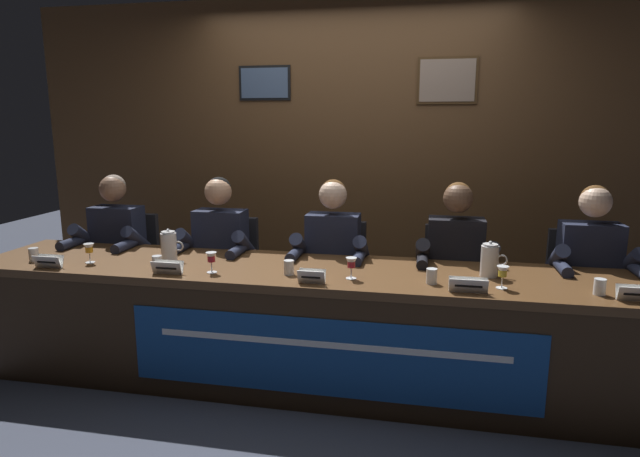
% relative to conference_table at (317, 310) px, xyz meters
% --- Properties ---
extents(ground_plane, '(12.00, 12.00, 0.00)m').
position_rel_conference_table_xyz_m(ground_plane, '(-0.00, 0.12, -0.52)').
color(ground_plane, '#383D4C').
extents(wall_back_panelled, '(5.59, 0.14, 2.60)m').
position_rel_conference_table_xyz_m(wall_back_panelled, '(-0.00, 1.53, 0.79)').
color(wall_back_panelled, brown).
rests_on(wall_back_panelled, ground_plane).
extents(conference_table, '(4.39, 0.79, 0.74)m').
position_rel_conference_table_xyz_m(conference_table, '(0.00, 0.00, 0.00)').
color(conference_table, brown).
rests_on(conference_table, ground_plane).
extents(chair_far_left, '(0.44, 0.44, 0.91)m').
position_rel_conference_table_xyz_m(chair_far_left, '(-1.64, 0.69, -0.08)').
color(chair_far_left, black).
rests_on(chair_far_left, ground_plane).
extents(panelist_far_left, '(0.51, 0.48, 1.23)m').
position_rel_conference_table_xyz_m(panelist_far_left, '(-1.64, 0.49, 0.20)').
color(panelist_far_left, black).
rests_on(panelist_far_left, ground_plane).
extents(nameplate_far_left, '(0.18, 0.06, 0.08)m').
position_rel_conference_table_xyz_m(nameplate_far_left, '(-1.63, -0.19, 0.26)').
color(nameplate_far_left, white).
rests_on(nameplate_far_left, conference_table).
extents(juice_glass_far_left, '(0.06, 0.06, 0.12)m').
position_rel_conference_table_xyz_m(juice_glass_far_left, '(-1.46, -0.03, 0.31)').
color(juice_glass_far_left, white).
rests_on(juice_glass_far_left, conference_table).
extents(water_cup_far_left, '(0.06, 0.06, 0.08)m').
position_rel_conference_table_xyz_m(water_cup_far_left, '(-1.84, -0.06, 0.26)').
color(water_cup_far_left, silver).
rests_on(water_cup_far_left, conference_table).
extents(chair_left, '(0.44, 0.44, 0.91)m').
position_rel_conference_table_xyz_m(chair_left, '(-0.82, 0.69, -0.08)').
color(chair_left, black).
rests_on(chair_left, ground_plane).
extents(panelist_left, '(0.51, 0.48, 1.23)m').
position_rel_conference_table_xyz_m(panelist_left, '(-0.82, 0.49, 0.20)').
color(panelist_left, black).
rests_on(panelist_left, ground_plane).
extents(nameplate_left, '(0.18, 0.06, 0.08)m').
position_rel_conference_table_xyz_m(nameplate_left, '(-0.86, -0.17, 0.26)').
color(nameplate_left, white).
rests_on(nameplate_left, conference_table).
extents(juice_glass_left, '(0.06, 0.06, 0.12)m').
position_rel_conference_table_xyz_m(juice_glass_left, '(-0.61, -0.09, 0.31)').
color(juice_glass_left, white).
rests_on(juice_glass_left, conference_table).
extents(water_cup_left, '(0.06, 0.06, 0.08)m').
position_rel_conference_table_xyz_m(water_cup_left, '(-0.96, -0.09, 0.26)').
color(water_cup_left, silver).
rests_on(water_cup_left, conference_table).
extents(chair_center, '(0.44, 0.44, 0.91)m').
position_rel_conference_table_xyz_m(chair_center, '(-0.00, 0.69, -0.08)').
color(chair_center, black).
rests_on(chair_center, ground_plane).
extents(panelist_center, '(0.51, 0.48, 1.23)m').
position_rel_conference_table_xyz_m(panelist_center, '(-0.00, 0.49, 0.20)').
color(panelist_center, black).
rests_on(panelist_center, ground_plane).
extents(nameplate_center, '(0.15, 0.06, 0.08)m').
position_rel_conference_table_xyz_m(nameplate_center, '(0.01, -0.18, 0.26)').
color(nameplate_center, white).
rests_on(nameplate_center, conference_table).
extents(juice_glass_center, '(0.06, 0.06, 0.12)m').
position_rel_conference_table_xyz_m(juice_glass_center, '(0.21, -0.05, 0.31)').
color(juice_glass_center, white).
rests_on(juice_glass_center, conference_table).
extents(water_cup_center, '(0.06, 0.06, 0.08)m').
position_rel_conference_table_xyz_m(water_cup_center, '(-0.16, -0.04, 0.26)').
color(water_cup_center, silver).
rests_on(water_cup_center, conference_table).
extents(chair_right, '(0.44, 0.44, 0.91)m').
position_rel_conference_table_xyz_m(chair_right, '(0.82, 0.69, -0.08)').
color(chair_right, black).
rests_on(chair_right, ground_plane).
extents(panelist_right, '(0.51, 0.48, 1.23)m').
position_rel_conference_table_xyz_m(panelist_right, '(0.82, 0.49, 0.20)').
color(panelist_right, black).
rests_on(panelist_right, ground_plane).
extents(nameplate_right, '(0.20, 0.06, 0.08)m').
position_rel_conference_table_xyz_m(nameplate_right, '(0.85, -0.18, 0.26)').
color(nameplate_right, white).
rests_on(nameplate_right, conference_table).
extents(juice_glass_right, '(0.06, 0.06, 0.12)m').
position_rel_conference_table_xyz_m(juice_glass_right, '(1.03, -0.07, 0.31)').
color(juice_glass_right, white).
rests_on(juice_glass_right, conference_table).
extents(water_cup_right, '(0.06, 0.06, 0.08)m').
position_rel_conference_table_xyz_m(water_cup_right, '(0.66, -0.05, 0.26)').
color(water_cup_right, silver).
rests_on(water_cup_right, conference_table).
extents(chair_far_right, '(0.44, 0.44, 0.91)m').
position_rel_conference_table_xyz_m(chair_far_right, '(1.63, 0.69, -0.08)').
color(chair_far_right, black).
rests_on(chair_far_right, ground_plane).
extents(panelist_far_right, '(0.51, 0.48, 1.23)m').
position_rel_conference_table_xyz_m(panelist_far_right, '(1.63, 0.49, 0.20)').
color(panelist_far_right, black).
rests_on(panelist_far_right, ground_plane).
extents(nameplate_far_right, '(0.17, 0.06, 0.08)m').
position_rel_conference_table_xyz_m(nameplate_far_right, '(1.65, -0.15, 0.26)').
color(nameplate_far_right, white).
rests_on(nameplate_far_right, conference_table).
extents(water_cup_far_right, '(0.06, 0.06, 0.08)m').
position_rel_conference_table_xyz_m(water_cup_far_right, '(1.51, -0.08, 0.26)').
color(water_cup_far_right, silver).
rests_on(water_cup_far_right, conference_table).
extents(water_pitcher_left_side, '(0.15, 0.10, 0.21)m').
position_rel_conference_table_xyz_m(water_pitcher_left_side, '(-0.99, 0.12, 0.31)').
color(water_pitcher_left_side, silver).
rests_on(water_pitcher_left_side, conference_table).
extents(water_pitcher_right_side, '(0.15, 0.10, 0.21)m').
position_rel_conference_table_xyz_m(water_pitcher_right_side, '(0.99, 0.15, 0.31)').
color(water_pitcher_right_side, silver).
rests_on(water_pitcher_right_side, conference_table).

